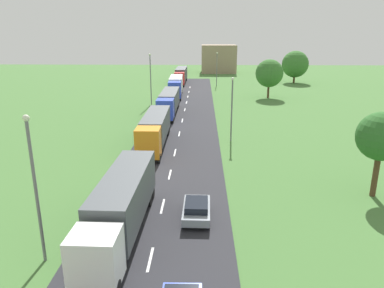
{
  "coord_description": "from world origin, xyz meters",
  "views": [
    {
      "loc": [
        2.93,
        -9.22,
        12.66
      ],
      "look_at": [
        1.87,
        28.54,
        1.03
      ],
      "focal_mm": 34.11,
      "sensor_mm": 36.0,
      "label": 1
    }
  ],
  "objects": [
    {
      "name": "lane_marking_centre",
      "position": [
        0.0,
        19.56,
        0.07
      ],
      "size": [
        0.16,
        118.41,
        0.01
      ],
      "color": "white",
      "rests_on": "road"
    },
    {
      "name": "car_second",
      "position": [
        2.6,
        13.85,
        0.78
      ],
      "size": [
        1.95,
        3.94,
        1.35
      ],
      "color": "#8C939E",
      "rests_on": "road"
    },
    {
      "name": "tree_oak",
      "position": [
        16.75,
        18.11,
        4.95
      ],
      "size": [
        3.81,
        3.81,
        6.89
      ],
      "color": "#513823",
      "rests_on": "ground"
    },
    {
      "name": "truck_second",
      "position": [
        -2.49,
        31.11,
        2.09
      ],
      "size": [
        2.54,
        13.01,
        3.46
      ],
      "color": "orange",
      "rests_on": "road"
    },
    {
      "name": "lamppost_second",
      "position": [
        6.44,
        33.32,
        4.29
      ],
      "size": [
        0.36,
        0.36,
        7.64
      ],
      "color": "slate",
      "rests_on": "ground"
    },
    {
      "name": "truck_fourth",
      "position": [
        -2.48,
        65.3,
        2.21
      ],
      "size": [
        2.78,
        12.29,
        3.77
      ],
      "color": "blue",
      "rests_on": "road"
    },
    {
      "name": "lamppost_lead",
      "position": [
        -6.08,
        8.73,
        4.8
      ],
      "size": [
        0.36,
        0.36,
        8.63
      ],
      "color": "slate",
      "rests_on": "ground"
    },
    {
      "name": "truck_third",
      "position": [
        -2.37,
        48.05,
        2.08
      ],
      "size": [
        2.54,
        13.67,
        3.45
      ],
      "color": "blue",
      "rests_on": "road"
    },
    {
      "name": "lamppost_fourth",
      "position": [
        6.39,
        80.23,
        4.49
      ],
      "size": [
        0.36,
        0.36,
        8.04
      ],
      "color": "slate",
      "rests_on": "ground"
    },
    {
      "name": "lamppost_third",
      "position": [
        -6.29,
        55.98,
        5.01
      ],
      "size": [
        0.36,
        0.36,
        9.05
      ],
      "color": "slate",
      "rests_on": "ground"
    },
    {
      "name": "tree_maple",
      "position": [
        26.71,
        86.79,
        4.74
      ],
      "size": [
        6.73,
        6.73,
        8.11
      ],
      "color": "#513823",
      "rests_on": "ground"
    },
    {
      "name": "distant_building",
      "position": [
        8.13,
        111.74,
        4.35
      ],
      "size": [
        10.98,
        9.56,
        8.7
      ],
      "primitive_type": "cube",
      "color": "#9E846B",
      "rests_on": "ground"
    },
    {
      "name": "truck_lead",
      "position": [
        -2.16,
        11.65,
        2.18
      ],
      "size": [
        2.75,
        12.71,
        3.72
      ],
      "color": "white",
      "rests_on": "road"
    },
    {
      "name": "truck_fifth",
      "position": [
        -2.54,
        85.19,
        2.2
      ],
      "size": [
        2.59,
        14.36,
        3.74
      ],
      "color": "red",
      "rests_on": "road"
    },
    {
      "name": "road",
      "position": [
        0.0,
        24.5,
        0.03
      ],
      "size": [
        10.0,
        140.0,
        0.06
      ],
      "primitive_type": "cube",
      "color": "#2B2B30",
      "rests_on": "ground"
    },
    {
      "name": "tree_birch",
      "position": [
        16.12,
        63.85,
        4.87
      ],
      "size": [
        5.43,
        5.43,
        7.6
      ],
      "color": "#513823",
      "rests_on": "ground"
    }
  ]
}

